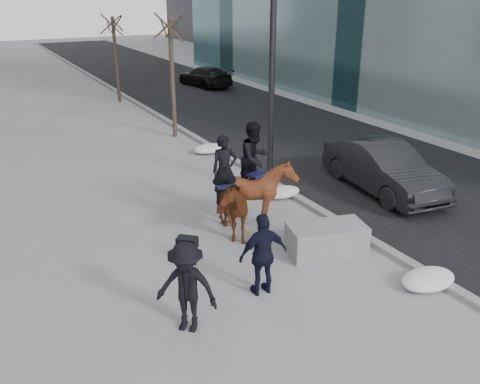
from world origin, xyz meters
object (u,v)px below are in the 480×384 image
planter (327,239)px  mounted_right (257,186)px  car_near (383,168)px  mounted_left (227,199)px

planter → mounted_right: mounted_right is taller
car_near → mounted_left: bearing=-169.4°
mounted_left → car_near: bearing=3.7°
mounted_left → mounted_right: size_ratio=0.93×
car_near → planter: bearing=-142.2°
planter → mounted_right: bearing=107.9°
car_near → mounted_left: (-5.51, -0.36, 0.20)m
mounted_left → mounted_right: 0.91m
car_near → mounted_right: 4.64m
planter → car_near: (3.94, 2.37, 0.39)m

